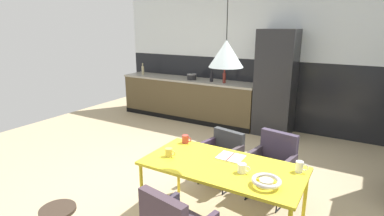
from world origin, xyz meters
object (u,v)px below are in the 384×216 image
object	(u,v)px
armchair_far_side	(223,150)
mug_wide_latte	(242,168)
mug_glass_clear	(169,152)
side_stool	(58,213)
cooking_pot	(192,77)
mug_dark_espresso	(300,167)
refrigerator_column	(276,83)
open_book	(231,157)
armchair_facing_counter	(274,158)
pendant_lamp_over_table_near	(226,54)
fruit_bowl	(266,181)
mug_white_ceramic	(186,139)
dining_table	(222,169)
bottle_wine_green	(212,77)
bottle_spice_small	(224,78)
bottle_oil_tall	(143,70)

from	to	relation	value
armchair_far_side	mug_wide_latte	bearing A→B (deg)	135.17
mug_wide_latte	mug_glass_clear	distance (m)	0.80
side_stool	cooking_pot	bearing A→B (deg)	103.78
mug_dark_espresso	side_stool	bearing A→B (deg)	-145.14
refrigerator_column	open_book	distance (m)	2.99
armchair_facing_counter	pendant_lamp_over_table_near	xyz separation A→B (m)	(-0.29, -0.84, 1.29)
mug_glass_clear	side_stool	world-z (taller)	mug_glass_clear
fruit_bowl	mug_white_ceramic	distance (m)	1.22
mug_white_ceramic	dining_table	bearing A→B (deg)	-26.16
bottle_wine_green	mug_dark_espresso	bearing A→B (deg)	-50.15
bottle_spice_small	bottle_wine_green	size ratio (longest dim) A/B	1.09
armchair_facing_counter	pendant_lamp_over_table_near	bearing A→B (deg)	81.07
refrigerator_column	side_stool	size ratio (longest dim) A/B	4.55
mug_wide_latte	bottle_wine_green	size ratio (longest dim) A/B	0.49
refrigerator_column	mug_white_ceramic	size ratio (longest dim) A/B	16.31
mug_glass_clear	bottle_oil_tall	distance (m)	4.42
dining_table	mug_glass_clear	distance (m)	0.58
armchair_far_side	pendant_lamp_over_table_near	distance (m)	1.64
dining_table	fruit_bowl	bearing A→B (deg)	-19.81
bottle_spice_small	dining_table	bearing A→B (deg)	-65.65
side_stool	bottle_oil_tall	bearing A→B (deg)	119.92
open_book	mug_dark_espresso	distance (m)	0.69
mug_wide_latte	mug_glass_clear	world-z (taller)	mug_glass_clear
armchair_far_side	mug_white_ceramic	distance (m)	0.68
refrigerator_column	cooking_pot	world-z (taller)	refrigerator_column
dining_table	open_book	world-z (taller)	open_book
mug_wide_latte	mug_white_ceramic	xyz separation A→B (m)	(-0.85, 0.36, 0.00)
refrigerator_column	fruit_bowl	xyz separation A→B (m)	(0.85, -3.33, -0.24)
mug_dark_espresso	mug_wide_latte	world-z (taller)	mug_dark_espresso
armchair_facing_counter	open_book	world-z (taller)	armchair_facing_counter
bottle_spice_small	mug_dark_espresso	bearing A→B (deg)	-53.79
cooking_pot	dining_table	bearing A→B (deg)	-54.88
armchair_far_side	open_book	world-z (taller)	open_book
dining_table	cooking_pot	world-z (taller)	cooking_pot
cooking_pot	armchair_far_side	bearing A→B (deg)	-51.17
refrigerator_column	bottle_spice_small	xyz separation A→B (m)	(-1.04, -0.06, 0.03)
refrigerator_column	pendant_lamp_over_table_near	bearing A→B (deg)	-83.56
bottle_wine_green	armchair_far_side	bearing A→B (deg)	-59.56
bottle_wine_green	pendant_lamp_over_table_near	xyz separation A→B (m)	(1.69, -3.08, 0.80)
mug_wide_latte	bottle_wine_green	bearing A→B (deg)	121.44
dining_table	side_stool	xyz separation A→B (m)	(-1.16, -1.06, -0.28)
dining_table	mug_wide_latte	size ratio (longest dim) A/B	12.78
refrigerator_column	fruit_bowl	world-z (taller)	refrigerator_column
mug_white_ceramic	bottle_wine_green	bearing A→B (deg)	111.10
fruit_bowl	mug_dark_espresso	xyz separation A→B (m)	(0.20, 0.41, 0.01)
pendant_lamp_over_table_near	open_book	bearing A→B (deg)	88.13
fruit_bowl	mug_dark_espresso	distance (m)	0.46
cooking_pot	mug_dark_espresso	bearing A→B (deg)	-44.92
dining_table	side_stool	distance (m)	1.59
armchair_far_side	cooking_pot	size ratio (longest dim) A/B	3.38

